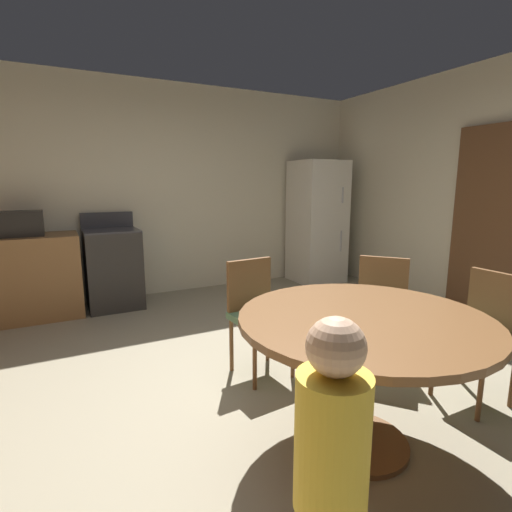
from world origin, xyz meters
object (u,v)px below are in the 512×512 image
oven_range (113,268)px  chair_northeast (380,306)px  dining_table (363,342)px  chair_east (483,328)px  chair_north (257,309)px  microwave (20,224)px  refrigerator (317,222)px  person_child (330,482)px

oven_range → chair_northeast: 3.07m
oven_range → dining_table: (0.85, -3.25, 0.14)m
oven_range → chair_east: oven_range is taller
chair_north → chair_east: size_ratio=1.00×
oven_range → microwave: size_ratio=2.50×
refrigerator → chair_north: bearing=-134.4°
chair_north → chair_east: 1.55m
oven_range → chair_northeast: oven_range is taller
microwave → person_child: microwave is taller
chair_north → person_child: (-0.65, -1.73, 0.08)m
microwave → chair_north: 2.80m
chair_north → person_child: person_child is taller
chair_east → chair_northeast: bearing=-70.0°
dining_table → chair_north: chair_north is taller
refrigerator → oven_range: bearing=178.9°
refrigerator → dining_table: size_ratio=1.32×
dining_table → chair_north: 1.06m
oven_range → refrigerator: bearing=-1.1°
refrigerator → chair_northeast: (-1.21, -2.52, -0.38)m
dining_table → chair_north: size_ratio=1.53×
oven_range → chair_northeast: (1.66, -2.58, 0.03)m
chair_north → chair_east: same height
refrigerator → microwave: size_ratio=4.00×
chair_northeast → refrigerator: bearing=-155.6°
oven_range → microwave: microwave is taller
chair_north → person_child: size_ratio=0.80×
dining_table → chair_northeast: chair_northeast is taller
oven_range → person_child: bearing=-88.4°
oven_range → chair_east: (1.90, -3.25, 0.03)m
refrigerator → person_child: size_ratio=1.61×
chair_east → person_child: 1.93m
oven_range → dining_table: bearing=-75.3°
refrigerator → chair_northeast: 2.83m
chair_northeast → oven_range: bearing=-97.3°
chair_north → oven_range: bearing=-166.2°
microwave → dining_table: microwave is taller
microwave → person_child: size_ratio=0.40×
chair_east → oven_range: bearing=-59.8°
oven_range → chair_northeast: bearing=-57.3°
oven_range → microwave: (-0.89, -0.00, 0.56)m
chair_northeast → microwave: bearing=-85.3°
oven_range → chair_east: size_ratio=1.26×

